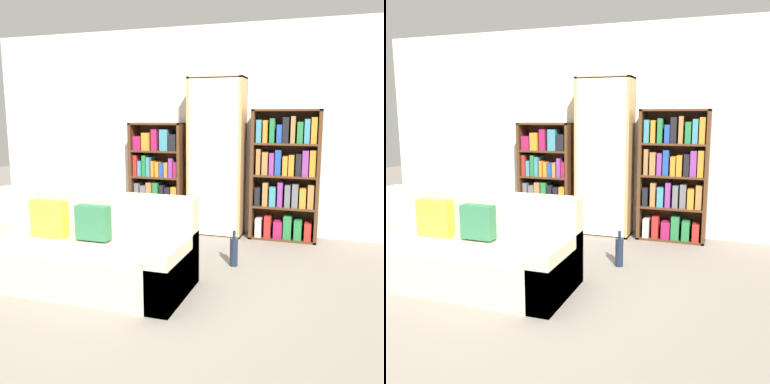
# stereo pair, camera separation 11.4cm
# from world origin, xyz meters

# --- Properties ---
(ground_plane) EXTENTS (16.00, 16.00, 0.00)m
(ground_plane) POSITION_xyz_m (0.00, 0.00, 0.00)
(ground_plane) COLOR gray
(wall_back) EXTENTS (6.47, 0.06, 2.70)m
(wall_back) POSITION_xyz_m (0.00, 2.74, 1.35)
(wall_back) COLOR silver
(wall_back) RESTS_ON ground
(couch) EXTENTS (2.14, 0.83, 0.82)m
(couch) POSITION_xyz_m (-0.60, 0.48, 0.28)
(couch) COLOR beige
(couch) RESTS_ON ground
(bookshelf_left) EXTENTS (0.74, 0.32, 1.45)m
(bookshelf_left) POSITION_xyz_m (-0.63, 2.53, 0.71)
(bookshelf_left) COLOR #4C2D19
(bookshelf_left) RESTS_ON ground
(display_cabinet) EXTENTS (0.71, 0.36, 2.03)m
(display_cabinet) POSITION_xyz_m (0.20, 2.51, 1.01)
(display_cabinet) COLOR tan
(display_cabinet) RESTS_ON ground
(bookshelf_right) EXTENTS (0.83, 0.32, 1.63)m
(bookshelf_right) POSITION_xyz_m (1.09, 2.53, 0.80)
(bookshelf_right) COLOR #4C2D19
(bookshelf_right) RESTS_ON ground
(wine_bottle) EXTENTS (0.08, 0.08, 0.38)m
(wine_bottle) POSITION_xyz_m (0.69, 1.36, 0.16)
(wine_bottle) COLOR #192333
(wine_bottle) RESTS_ON ground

